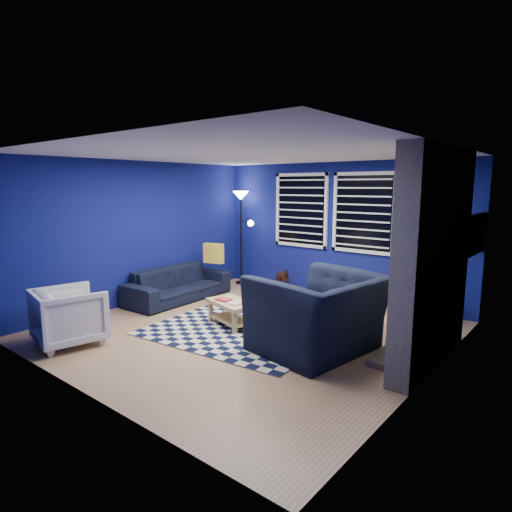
{
  "coord_description": "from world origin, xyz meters",
  "views": [
    {
      "loc": [
        3.83,
        -4.53,
        2.07
      ],
      "look_at": [
        -0.11,
        0.3,
        1.04
      ],
      "focal_mm": 30.0,
      "sensor_mm": 36.0,
      "label": 1
    }
  ],
  "objects_px": {
    "cabinet": "(411,303)",
    "floor_lamp": "(242,208)",
    "sofa": "(178,284)",
    "rocking_horse": "(281,278)",
    "tv": "(474,234)",
    "armchair_big": "(319,314)",
    "armchair_bent": "(69,316)",
    "coffee_table": "(232,308)"
  },
  "relations": [
    {
      "from": "armchair_big",
      "to": "armchair_bent",
      "type": "height_order",
      "value": "armchair_big"
    },
    {
      "from": "coffee_table",
      "to": "floor_lamp",
      "type": "bearing_deg",
      "value": 128.06
    },
    {
      "from": "cabinet",
      "to": "tv",
      "type": "bearing_deg",
      "value": -17.97
    },
    {
      "from": "sofa",
      "to": "rocking_horse",
      "type": "xyz_separation_m",
      "value": [
        1.13,
        1.64,
        -0.02
      ]
    },
    {
      "from": "tv",
      "to": "rocking_horse",
      "type": "relative_size",
      "value": 1.99
    },
    {
      "from": "armchair_bent",
      "to": "coffee_table",
      "type": "distance_m",
      "value": 2.22
    },
    {
      "from": "rocking_horse",
      "to": "cabinet",
      "type": "xyz_separation_m",
      "value": [
        2.61,
        -0.19,
        0.01
      ]
    },
    {
      "from": "armchair_bent",
      "to": "tv",
      "type": "bearing_deg",
      "value": -123.42
    },
    {
      "from": "floor_lamp",
      "to": "armchair_big",
      "type": "bearing_deg",
      "value": -34.72
    },
    {
      "from": "armchair_big",
      "to": "coffee_table",
      "type": "height_order",
      "value": "armchair_big"
    },
    {
      "from": "rocking_horse",
      "to": "coffee_table",
      "type": "height_order",
      "value": "rocking_horse"
    },
    {
      "from": "sofa",
      "to": "coffee_table",
      "type": "height_order",
      "value": "sofa"
    },
    {
      "from": "cabinet",
      "to": "armchair_big",
      "type": "bearing_deg",
      "value": -126.64
    },
    {
      "from": "rocking_horse",
      "to": "cabinet",
      "type": "distance_m",
      "value": 2.61
    },
    {
      "from": "armchair_bent",
      "to": "rocking_horse",
      "type": "xyz_separation_m",
      "value": [
        0.54,
        4.01,
        -0.1
      ]
    },
    {
      "from": "armchair_bent",
      "to": "floor_lamp",
      "type": "xyz_separation_m",
      "value": [
        -0.56,
        4.11,
        1.23
      ]
    },
    {
      "from": "cabinet",
      "to": "floor_lamp",
      "type": "height_order",
      "value": "floor_lamp"
    },
    {
      "from": "tv",
      "to": "rocking_horse",
      "type": "xyz_separation_m",
      "value": [
        -3.4,
        0.12,
        -1.12
      ]
    },
    {
      "from": "armchair_big",
      "to": "cabinet",
      "type": "bearing_deg",
      "value": 175.2
    },
    {
      "from": "sofa",
      "to": "floor_lamp",
      "type": "relative_size",
      "value": 1.04
    },
    {
      "from": "tv",
      "to": "armchair_bent",
      "type": "height_order",
      "value": "tv"
    },
    {
      "from": "armchair_bent",
      "to": "sofa",
      "type": "bearing_deg",
      "value": -64.14
    },
    {
      "from": "armchair_bent",
      "to": "rocking_horse",
      "type": "bearing_deg",
      "value": -85.73
    },
    {
      "from": "rocking_horse",
      "to": "armchair_big",
      "type": "bearing_deg",
      "value": -115.69
    },
    {
      "from": "sofa",
      "to": "coffee_table",
      "type": "xyz_separation_m",
      "value": [
        1.77,
        -0.49,
        -0.02
      ]
    },
    {
      "from": "tv",
      "to": "floor_lamp",
      "type": "xyz_separation_m",
      "value": [
        -4.51,
        0.21,
        0.2
      ]
    },
    {
      "from": "armchair_big",
      "to": "tv",
      "type": "bearing_deg",
      "value": 156.75
    },
    {
      "from": "tv",
      "to": "armchair_bent",
      "type": "bearing_deg",
      "value": -135.4
    },
    {
      "from": "armchair_big",
      "to": "armchair_bent",
      "type": "bearing_deg",
      "value": -46.63
    },
    {
      "from": "tv",
      "to": "armchair_big",
      "type": "relative_size",
      "value": 0.67
    },
    {
      "from": "tv",
      "to": "armchair_big",
      "type": "distance_m",
      "value": 2.56
    },
    {
      "from": "sofa",
      "to": "floor_lamp",
      "type": "distance_m",
      "value": 2.17
    },
    {
      "from": "sofa",
      "to": "floor_lamp",
      "type": "height_order",
      "value": "floor_lamp"
    },
    {
      "from": "coffee_table",
      "to": "armchair_bent",
      "type": "bearing_deg",
      "value": -122.08
    },
    {
      "from": "tv",
      "to": "cabinet",
      "type": "xyz_separation_m",
      "value": [
        -0.8,
        -0.07,
        -1.11
      ]
    },
    {
      "from": "rocking_horse",
      "to": "cabinet",
      "type": "relative_size",
      "value": 0.63
    },
    {
      "from": "armchair_big",
      "to": "floor_lamp",
      "type": "xyz_separation_m",
      "value": [
        -3.24,
        2.25,
        1.12
      ]
    },
    {
      "from": "tv",
      "to": "armchair_bent",
      "type": "relative_size",
      "value": 1.2
    },
    {
      "from": "armchair_bent",
      "to": "rocking_horse",
      "type": "relative_size",
      "value": 1.65
    },
    {
      "from": "tv",
      "to": "armchair_big",
      "type": "xyz_separation_m",
      "value": [
        -1.26,
        -2.03,
        -0.91
      ]
    },
    {
      "from": "cabinet",
      "to": "floor_lamp",
      "type": "distance_m",
      "value": 3.95
    },
    {
      "from": "sofa",
      "to": "armchair_big",
      "type": "bearing_deg",
      "value": -101.95
    }
  ]
}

